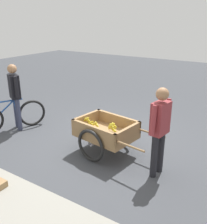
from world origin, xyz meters
The scene contains 5 objects.
ground_plane centered at (0.00, 0.00, 0.00)m, with size 24.00×24.00×0.00m, color #3D3F44.
fruit_cart centered at (-0.35, 0.40, 0.44)m, with size 1.74×1.02×0.73m.
vendor_person centered at (-1.48, 0.56, 0.92)m, with size 0.25×0.59×1.54m.
bicycle centered at (2.15, 0.67, 0.35)m, with size 0.81×1.51×0.85m.
cyclist_person centered at (2.08, 0.53, 0.94)m, with size 0.47×0.34×1.57m.
Camera 1 is at (-2.79, 4.29, 2.57)m, focal length 41.36 mm.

